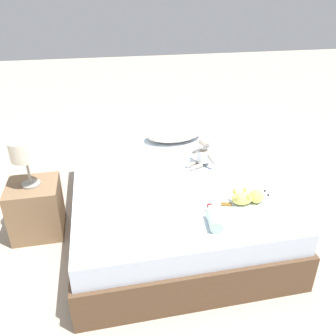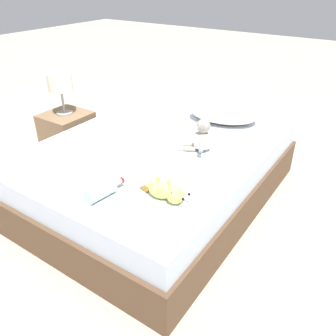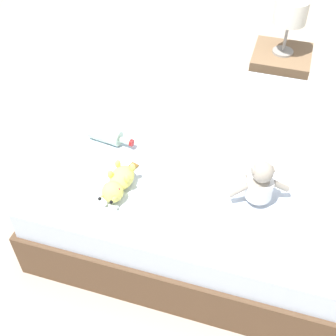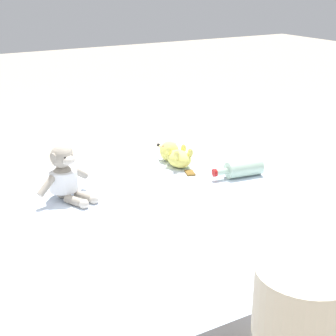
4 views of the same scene
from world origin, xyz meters
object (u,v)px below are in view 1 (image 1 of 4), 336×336
object	(u,v)px
plush_yellow_creature	(248,197)
glass_bottle	(214,219)
pillow	(174,132)
plush_monkey	(203,154)
nightstand	(36,208)
bedside_lamp	(24,152)
bed	(168,198)

from	to	relation	value
plush_yellow_creature	glass_bottle	bearing A→B (deg)	-148.89
pillow	glass_bottle	xyz separation A→B (m)	(-0.06, -1.39, -0.04)
pillow	plush_yellow_creature	world-z (taller)	pillow
pillow	plush_monkey	size ratio (longest dim) A/B	2.31
plush_monkey	nightstand	bearing A→B (deg)	-178.72
plush_monkey	nightstand	world-z (taller)	plush_monkey
nightstand	bedside_lamp	world-z (taller)	bedside_lamp
pillow	plush_monkey	distance (m)	0.59
bed	plush_yellow_creature	size ratio (longest dim) A/B	5.91
pillow	plush_monkey	bearing A→B (deg)	-79.37
glass_bottle	bedside_lamp	bearing A→B (deg)	146.86
pillow	glass_bottle	size ratio (longest dim) A/B	2.46
nightstand	glass_bottle	bearing A→B (deg)	-33.14
bed	glass_bottle	size ratio (longest dim) A/B	7.63
bed	plush_yellow_creature	world-z (taller)	plush_yellow_creature
bed	bedside_lamp	world-z (taller)	bedside_lamp
glass_bottle	plush_monkey	bearing A→B (deg)	77.94
plush_monkey	glass_bottle	xyz separation A→B (m)	(-0.17, -0.81, -0.06)
pillow	plush_yellow_creature	bearing A→B (deg)	-78.49
bed	nightstand	distance (m)	1.06
pillow	glass_bottle	world-z (taller)	pillow
plush_monkey	glass_bottle	world-z (taller)	plush_monkey
plush_yellow_creature	nightstand	xyz separation A→B (m)	(-1.51, 0.60, -0.28)
plush_yellow_creature	bedside_lamp	distance (m)	1.64
plush_yellow_creature	pillow	bearing A→B (deg)	101.51
pillow	nightstand	distance (m)	1.44
bed	plush_yellow_creature	xyz separation A→B (m)	(0.45, -0.53, 0.28)
nightstand	plush_yellow_creature	bearing A→B (deg)	-21.53
bed	glass_bottle	distance (m)	0.78
bed	pillow	distance (m)	0.77
pillow	glass_bottle	distance (m)	1.40
nightstand	bedside_lamp	size ratio (longest dim) A/B	1.19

